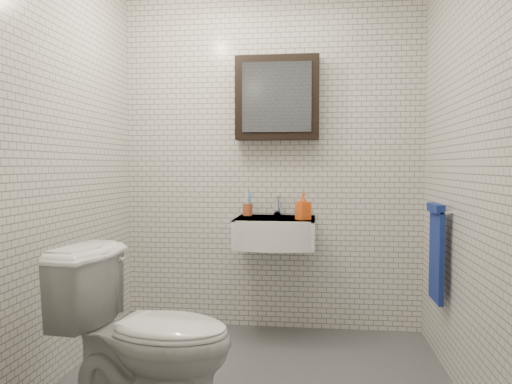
{
  "coord_description": "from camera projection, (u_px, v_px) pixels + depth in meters",
  "views": [
    {
      "loc": [
        0.34,
        -2.69,
        1.21
      ],
      "look_at": [
        -0.05,
        0.45,
        1.05
      ],
      "focal_mm": 35.0,
      "sensor_mm": 36.0,
      "label": 1
    }
  ],
  "objects": [
    {
      "name": "ground",
      "position": [
        254.0,
        383.0,
        2.77
      ],
      "size": [
        2.2,
        2.0,
        0.01
      ],
      "primitive_type": "cube",
      "color": "#484A4F",
      "rests_on": "ground"
    },
    {
      "name": "room_shell",
      "position": [
        254.0,
        119.0,
        2.69
      ],
      "size": [
        2.22,
        2.02,
        2.51
      ],
      "color": "silver",
      "rests_on": "ground"
    },
    {
      "name": "washbasin",
      "position": [
        275.0,
        232.0,
        3.45
      ],
      "size": [
        0.55,
        0.5,
        0.2
      ],
      "color": "white",
      "rests_on": "room_shell"
    },
    {
      "name": "faucet",
      "position": [
        277.0,
        206.0,
        3.64
      ],
      "size": [
        0.06,
        0.2,
        0.15
      ],
      "color": "silver",
      "rests_on": "washbasin"
    },
    {
      "name": "mirror_cabinet",
      "position": [
        277.0,
        98.0,
        3.59
      ],
      "size": [
        0.6,
        0.15,
        0.6
      ],
      "color": "black",
      "rests_on": "room_shell"
    },
    {
      "name": "towel_rail",
      "position": [
        437.0,
        248.0,
        2.95
      ],
      "size": [
        0.09,
        0.3,
        0.58
      ],
      "color": "silver",
      "rests_on": "room_shell"
    },
    {
      "name": "toothbrush_cup",
      "position": [
        248.0,
        209.0,
        3.64
      ],
      "size": [
        0.08,
        0.08,
        0.19
      ],
      "rotation": [
        0.0,
        0.0,
        0.19
      ],
      "color": "#A54A29",
      "rests_on": "washbasin"
    },
    {
      "name": "soap_bottle",
      "position": [
        303.0,
        206.0,
        3.36
      ],
      "size": [
        0.11,
        0.11,
        0.18
      ],
      "primitive_type": "imported",
      "rotation": [
        0.0,
        0.0,
        0.62
      ],
      "color": "#EA5618",
      "rests_on": "washbasin"
    },
    {
      "name": "toilet",
      "position": [
        147.0,
        337.0,
        2.33
      ],
      "size": [
        0.87,
        0.56,
        0.83
      ],
      "primitive_type": "imported",
      "rotation": [
        0.0,
        0.0,
        1.44
      ],
      "color": "white",
      "rests_on": "ground"
    }
  ]
}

